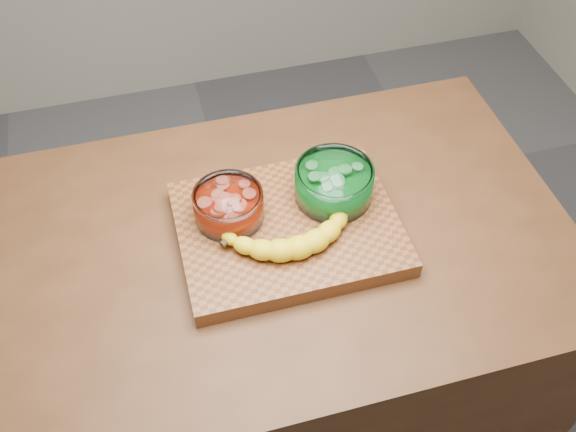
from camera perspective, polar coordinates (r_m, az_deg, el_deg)
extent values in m
plane|color=#57565B|center=(2.12, 0.00, -17.16)|extent=(3.50, 3.50, 0.00)
cube|color=#512E18|center=(1.72, 0.00, -11.15)|extent=(1.20, 0.80, 0.90)
cube|color=brown|center=(1.33, 0.00, -1.12)|extent=(0.45, 0.35, 0.04)
cylinder|color=white|center=(1.31, -5.30, 0.92)|extent=(0.14, 0.14, 0.07)
cylinder|color=red|center=(1.32, -5.27, 0.65)|extent=(0.12, 0.12, 0.04)
cylinder|color=#FB694F|center=(1.29, -5.36, 1.48)|extent=(0.12, 0.12, 0.02)
cylinder|color=white|center=(1.34, 4.10, 2.92)|extent=(0.16, 0.16, 0.08)
cylinder|color=#127E22|center=(1.35, 4.07, 2.58)|extent=(0.14, 0.14, 0.04)
cylinder|color=#5BC361|center=(1.33, 4.15, 3.50)|extent=(0.13, 0.13, 0.02)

